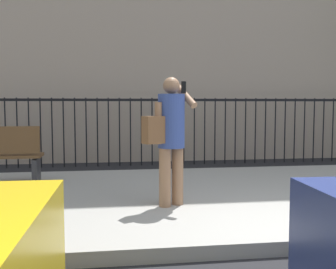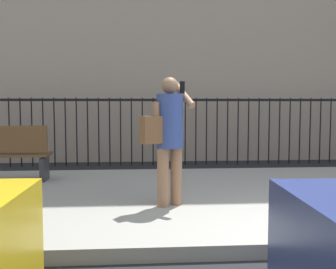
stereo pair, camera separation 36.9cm
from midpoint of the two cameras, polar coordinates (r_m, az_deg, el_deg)
ground_plane at (r=4.31m, az=19.90°, el=-15.72°), size 60.00×60.00×0.00m
sidewalk at (r=6.24m, az=10.28°, el=-8.54°), size 28.00×4.40×0.15m
iron_fence at (r=9.67m, az=3.41°, el=1.77°), size 12.03×0.04×1.60m
pedestrian_on_phone at (r=5.10m, az=-1.84°, el=0.38°), size 0.72×0.58×1.65m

